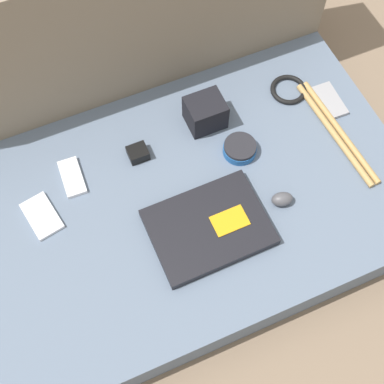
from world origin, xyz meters
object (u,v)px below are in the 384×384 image
(computer_mouse, at_px, (282,199))
(speaker_puck, at_px, (240,149))
(phone_black, at_px, (72,177))
(phone_silver, at_px, (42,216))
(phone_small, at_px, (329,101))
(charger_brick, at_px, (138,153))
(camera_pouch, at_px, (205,113))
(laptop, at_px, (209,227))

(computer_mouse, relative_size, speaker_puck, 0.70)
(phone_black, bearing_deg, speaker_puck, -10.30)
(computer_mouse, xyz_separation_m, phone_silver, (-0.59, 0.21, -0.01))
(phone_small, distance_m, charger_brick, 0.57)
(phone_black, bearing_deg, charger_brick, 1.09)
(phone_silver, xyz_separation_m, phone_small, (0.87, 0.02, 0.00))
(computer_mouse, bearing_deg, phone_small, 54.42)
(phone_black, distance_m, charger_brick, 0.19)
(camera_pouch, xyz_separation_m, charger_brick, (-0.21, -0.03, -0.03))
(phone_small, height_order, camera_pouch, camera_pouch)
(speaker_puck, xyz_separation_m, phone_small, (0.31, 0.05, -0.01))
(laptop, xyz_separation_m, phone_silver, (-0.38, 0.20, -0.01))
(phone_small, relative_size, camera_pouch, 1.18)
(speaker_puck, bearing_deg, phone_black, 167.02)
(phone_small, height_order, charger_brick, charger_brick)
(computer_mouse, xyz_separation_m, charger_brick, (-0.30, 0.28, -0.00))
(phone_silver, height_order, phone_small, phone_small)
(laptop, xyz_separation_m, camera_pouch, (0.12, 0.31, 0.03))
(phone_silver, relative_size, phone_small, 1.08)
(speaker_puck, relative_size, charger_brick, 1.72)
(phone_silver, height_order, charger_brick, charger_brick)
(speaker_puck, relative_size, phone_black, 0.79)
(computer_mouse, distance_m, phone_black, 0.56)
(computer_mouse, distance_m, speaker_puck, 0.19)
(laptop, distance_m, phone_small, 0.53)
(speaker_puck, height_order, camera_pouch, camera_pouch)
(charger_brick, bearing_deg, computer_mouse, -43.69)
(charger_brick, bearing_deg, laptop, -72.00)
(laptop, height_order, charger_brick, same)
(computer_mouse, bearing_deg, camera_pouch, 118.87)
(laptop, distance_m, phone_silver, 0.44)
(phone_black, xyz_separation_m, camera_pouch, (0.40, 0.03, 0.04))
(speaker_puck, bearing_deg, phone_small, 8.81)
(camera_pouch, bearing_deg, speaker_puck, -70.10)
(computer_mouse, height_order, charger_brick, computer_mouse)
(phone_silver, distance_m, camera_pouch, 0.52)
(laptop, height_order, phone_small, laptop)
(phone_black, height_order, charger_brick, charger_brick)
(speaker_puck, xyz_separation_m, phone_silver, (-0.56, 0.03, -0.01))
(laptop, distance_m, camera_pouch, 0.33)
(speaker_puck, height_order, phone_small, speaker_puck)
(laptop, height_order, phone_black, laptop)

